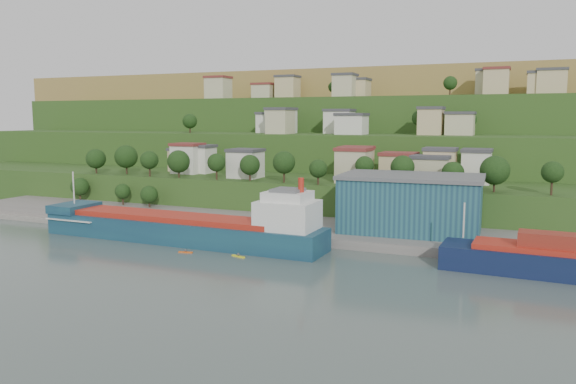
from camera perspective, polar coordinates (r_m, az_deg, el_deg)
The scene contains 10 objects.
ground at distance 116.37m, azimuth -9.39°, elevation -6.18°, with size 500.00×500.00×0.00m, color #485751.
quay at distance 132.84m, azimuth 4.51°, elevation -4.38°, with size 220.00×26.00×4.00m, color slate.
pebble_beach at distance 167.10m, azimuth -21.45°, elevation -2.42°, with size 40.00×18.00×2.40m, color slate.
hillside at distance 272.39m, azimuth 9.84°, elevation 1.69°, with size 360.00×210.57×96.00m.
cargo_ship_near at distance 126.31m, azimuth -10.10°, elevation -3.81°, with size 68.01×11.92×17.44m.
warehouse at distance 128.85m, azimuth 12.37°, elevation -1.10°, with size 31.75×20.25×12.80m.
caravan at distance 164.30m, azimuth -20.44°, elevation -1.66°, with size 5.49×2.29×2.56m, color white.
dinghy at distance 158.98m, azimuth -19.88°, elevation -2.23°, with size 4.54×1.70×0.91m, color silver.
kayak_orange at distance 117.30m, azimuth -10.36°, elevation -5.98°, with size 3.02×1.09×0.74m.
kayak_yellow at distance 112.42m, azimuth -5.07°, elevation -6.47°, with size 3.23×1.46×0.80m.
Camera 1 is at (60.64, -95.46, 27.42)m, focal length 35.00 mm.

